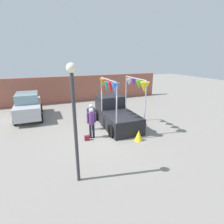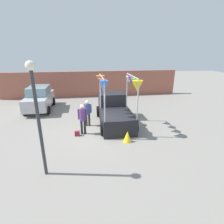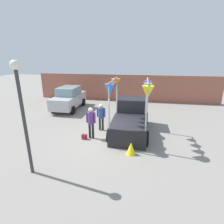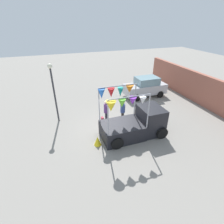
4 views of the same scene
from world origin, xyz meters
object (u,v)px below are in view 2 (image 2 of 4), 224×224
Objects in this scene: person_customer at (83,116)px; street_lamp at (36,107)px; parked_car at (39,98)px; handbag at (77,133)px; vendor_truck at (114,110)px; folded_kite_bundle_sunflower at (127,136)px; person_vendor at (87,111)px.

person_customer is 0.41× the size of street_lamp.
handbag is (3.12, -5.27, -0.80)m from parked_car.
folded_kite_bundle_sunflower is at bearing -84.52° from vendor_truck.
vendor_truck is 2.49× the size of person_vendor.
parked_car reaches higher than handbag.
folded_kite_bundle_sunflower is at bearing 28.35° from street_lamp.
person_customer is at bearing 29.74° from handbag.
person_customer is 1.02m from handbag.
person_customer is 6.31× the size of handbag.
parked_car is 14.29× the size of handbag.
street_lamp reaches higher than person_vendor.
handbag is at bearing -146.11° from vendor_truck.
vendor_truck is 6.61m from parked_car.
parked_car is 8.60m from folded_kite_bundle_sunflower.
handbag is 0.47× the size of folded_kite_bundle_sunflower.
handbag is 0.07× the size of street_lamp.
parked_car reaches higher than person_customer.
vendor_truck is at bearing 53.56° from street_lamp.
handbag is (-0.63, -1.36, -0.87)m from person_vendor.
handbag is 2.85m from folded_kite_bundle_sunflower.
vendor_truck reaches higher than person_customer.
handbag is (-2.37, -1.59, -0.78)m from vendor_truck.
person_vendor is at bearing 76.18° from person_customer.
handbag is at bearing -115.06° from person_vendor.
person_customer is 2.95× the size of folded_kite_bundle_sunflower.
person_vendor reaches higher than handbag.
vendor_truck reaches higher than handbag.
person_vendor reaches higher than folded_kite_bundle_sunflower.
folded_kite_bundle_sunflower is at bearing -29.50° from person_customer.
person_vendor is at bearing 64.94° from handbag.
vendor_truck is 1.76m from person_vendor.
street_lamp reaches higher than folded_kite_bundle_sunflower.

